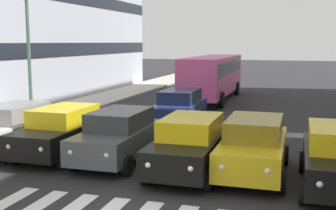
# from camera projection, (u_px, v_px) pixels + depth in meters

# --- Properties ---
(car_2) EXTENTS (2.02, 4.44, 1.72)m
(car_2) POSITION_uv_depth(u_px,v_px,m) (254.00, 146.00, 13.09)
(car_2) COLOR gold
(car_2) RESTS_ON ground_plane
(car_3) EXTENTS (2.02, 4.44, 1.72)m
(car_3) POSITION_uv_depth(u_px,v_px,m) (190.00, 144.00, 13.31)
(car_3) COLOR black
(car_3) RESTS_ON ground_plane
(car_4) EXTENTS (2.02, 4.44, 1.72)m
(car_4) POSITION_uv_depth(u_px,v_px,m) (119.00, 135.00, 14.60)
(car_4) COLOR #474C51
(car_4) RESTS_ON ground_plane
(car_5) EXTENTS (2.02, 4.44, 1.72)m
(car_5) POSITION_uv_depth(u_px,v_px,m) (63.00, 131.00, 15.31)
(car_5) COLOR black
(car_5) RESTS_ON ground_plane
(car_6) EXTENTS (2.02, 4.44, 1.72)m
(car_6) POSITION_uv_depth(u_px,v_px,m) (13.00, 127.00, 15.96)
(car_6) COLOR silver
(car_6) RESTS_ON ground_plane
(car_row2_0) EXTENTS (2.02, 4.44, 1.72)m
(car_row2_0) POSITION_uv_depth(u_px,v_px,m) (179.00, 107.00, 20.81)
(car_row2_0) COLOR navy
(car_row2_0) RESTS_ON ground_plane
(bus_behind_traffic) EXTENTS (2.78, 10.50, 3.00)m
(bus_behind_traffic) POSITION_uv_depth(u_px,v_px,m) (213.00, 73.00, 30.07)
(bus_behind_traffic) COLOR #DB5193
(bus_behind_traffic) RESTS_ON ground_plane
(street_lamp_right) EXTENTS (2.73, 0.28, 6.92)m
(street_lamp_right) POSITION_uv_depth(u_px,v_px,m) (36.00, 34.00, 19.93)
(street_lamp_right) COLOR #4C6B56
(street_lamp_right) RESTS_ON sidewalk_right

